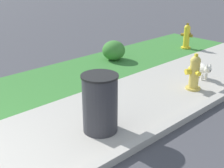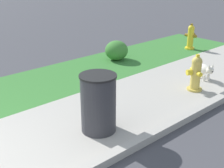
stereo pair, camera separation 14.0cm
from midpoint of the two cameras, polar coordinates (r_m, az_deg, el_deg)
fire_hydrant_at_driveway at (r=9.65m, az=13.10°, el=8.47°), size 0.34×0.37×0.76m
fire_hydrant_by_grass_verge at (r=6.52m, az=14.20°, el=2.02°), size 0.36×0.37×0.77m
small_white_dog at (r=7.19m, az=15.82°, el=2.66°), size 0.32×0.47×0.42m
trash_bin at (r=4.74m, az=-3.05°, el=-3.61°), size 0.57×0.57×0.93m
shrub_bush_near_lamp at (r=8.32m, az=-0.17°, el=6.17°), size 0.61×0.61×0.52m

